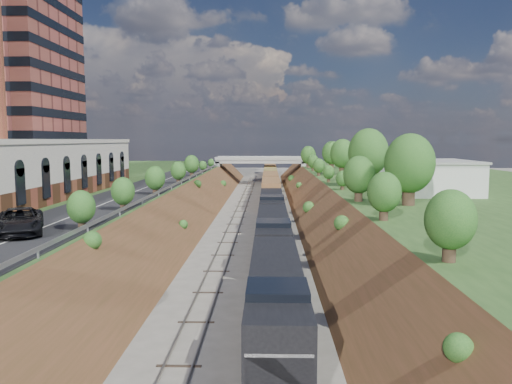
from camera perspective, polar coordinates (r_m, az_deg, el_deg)
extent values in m
cube|color=#2D4C1F|center=(81.47, -24.12, -1.18)|extent=(44.00, 180.00, 5.00)
cube|color=#2D4C1F|center=(79.73, 24.21, -1.33)|extent=(44.00, 180.00, 5.00)
cube|color=brown|center=(75.03, -8.67, -3.22)|extent=(10.00, 180.00, 10.00)
cube|color=brown|center=(74.40, 8.28, -3.29)|extent=(10.00, 180.00, 10.00)
cube|color=gray|center=(74.01, -2.25, -3.22)|extent=(1.58, 180.00, 0.18)
cube|color=gray|center=(73.86, 1.79, -3.23)|extent=(1.58, 180.00, 0.18)
cube|color=black|center=(75.32, -12.11, 0.62)|extent=(8.00, 180.00, 0.10)
cube|color=#99999E|center=(74.42, -9.05, 1.00)|extent=(0.06, 171.00, 0.30)
cube|color=gray|center=(135.88, -4.33, 2.25)|extent=(1.50, 8.00, 6.20)
cube|color=gray|center=(135.52, 5.40, 2.23)|extent=(1.50, 8.00, 6.20)
cube|color=gray|center=(135.04, 0.53, 3.57)|extent=(24.00, 8.00, 1.00)
cube|color=gray|center=(131.01, 0.50, 3.84)|extent=(24.00, 0.30, 0.80)
cube|color=gray|center=(139.01, 0.56, 3.96)|extent=(24.00, 0.30, 0.80)
cube|color=silver|center=(68.51, 19.62, 1.52)|extent=(9.00, 12.00, 4.00)
cube|color=silver|center=(89.52, 14.93, 2.51)|extent=(8.00, 10.00, 3.60)
cylinder|color=#473323|center=(55.24, 17.05, -0.11)|extent=(1.30, 1.30, 2.62)
ellipsoid|color=#1E541D|center=(55.01, 17.15, 3.16)|extent=(5.25, 5.25, 6.30)
cylinder|color=#473323|center=(36.28, -21.22, -4.45)|extent=(0.66, 0.66, 1.22)
ellipsoid|color=#1E541D|center=(36.05, -21.31, -2.15)|extent=(2.45, 2.45, 2.94)
cube|color=black|center=(26.00, 2.49, -20.22)|extent=(2.40, 4.00, 0.90)
cube|color=black|center=(31.47, 2.28, -11.43)|extent=(3.23, 19.39, 3.22)
cube|color=black|center=(24.07, 2.58, -18.92)|extent=(2.97, 3.00, 1.80)
cube|color=silver|center=(23.66, 2.59, -16.72)|extent=(2.97, 3.00, 0.15)
cube|color=black|center=(26.03, 2.47, -11.52)|extent=(3.17, 3.10, 0.90)
cube|color=black|center=(51.28, 1.95, -4.59)|extent=(3.23, 19.39, 3.22)
cube|color=black|center=(71.42, 1.80, -1.59)|extent=(3.23, 19.39, 3.22)
cube|color=brown|center=(133.28, 1.63, 2.08)|extent=(3.23, 102.95, 3.88)
imported|color=black|center=(40.23, -25.40, -3.02)|extent=(5.52, 7.39, 1.87)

